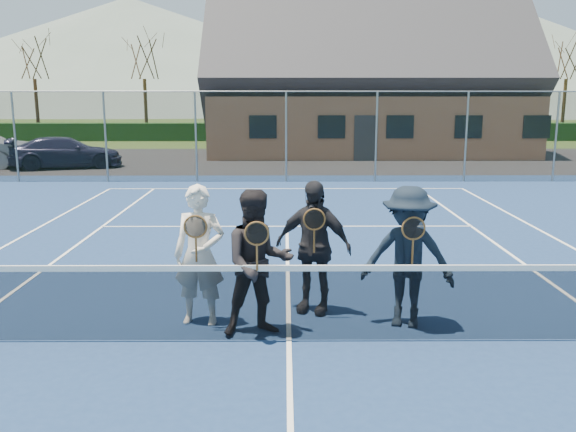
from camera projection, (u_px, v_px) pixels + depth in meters
name	position (u px, v px, depth m)	size (l,w,h in m)	color
ground	(286.00, 161.00, 26.91)	(220.00, 220.00, 0.00)	#2E4318
court_surface	(289.00, 342.00, 7.30)	(30.00, 30.00, 0.02)	navy
tarmac_carpark	(195.00, 161.00, 26.88)	(40.00, 12.00, 0.01)	black
hedge_row	(285.00, 132.00, 38.56)	(40.00, 1.20, 1.10)	black
hill_west	(131.00, 55.00, 98.51)	(110.00, 110.00, 18.00)	slate
hill_centre	(409.00, 43.00, 98.36)	(120.00, 120.00, 22.00)	#596B60
car_c	(66.00, 153.00, 24.25)	(1.75, 4.29, 1.25)	#1B1B36
court_markings	(289.00, 341.00, 7.29)	(11.03, 23.83, 0.01)	white
tennis_net	(289.00, 300.00, 7.19)	(11.68, 0.08, 1.10)	slate
perimeter_fence	(286.00, 137.00, 20.23)	(30.07, 0.07, 3.02)	slate
clubhouse	(367.00, 72.00, 30.06)	(15.60, 8.20, 7.70)	#9E6B4C
tree_a	(32.00, 47.00, 38.42)	(3.20, 3.20, 7.77)	#372014
tree_b	(143.00, 47.00, 38.46)	(3.20, 3.20, 7.77)	#382614
tree_c	(317.00, 47.00, 38.51)	(3.20, 3.20, 7.77)	#3D2316
tree_d	(475.00, 47.00, 38.57)	(3.20, 3.20, 7.77)	#362213
tree_e	(569.00, 48.00, 38.60)	(3.20, 3.20, 7.77)	#342313
player_a	(199.00, 255.00, 7.72)	(0.71, 0.54, 1.80)	white
player_b	(258.00, 263.00, 7.36)	(1.01, 0.87, 1.80)	black
player_c	(313.00, 247.00, 8.15)	(1.14, 0.79, 1.80)	black
player_d	(408.00, 257.00, 7.63)	(1.31, 0.97, 1.80)	black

